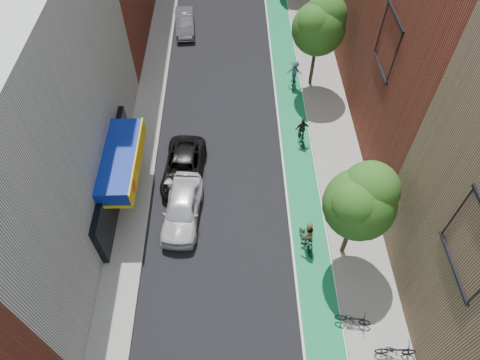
{
  "coord_description": "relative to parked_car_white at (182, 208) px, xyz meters",
  "views": [
    {
      "loc": [
        -0.07,
        -1.19,
        20.29
      ],
      "look_at": [
        0.24,
        13.85,
        1.5
      ],
      "focal_mm": 32.0,
      "sensor_mm": 36.0,
      "label": 1
    }
  ],
  "objects": [
    {
      "name": "bike_lane",
      "position": [
        7.0,
        13.55,
        -0.81
      ],
      "size": [
        2.0,
        68.0,
        0.01
      ],
      "primitive_type": "cube",
      "color": "#147646",
      "rests_on": "ground"
    },
    {
      "name": "sidewalk_left",
      "position": [
        -3.0,
        13.55,
        -0.74
      ],
      "size": [
        2.0,
        68.0,
        0.15
      ],
      "primitive_type": "cube",
      "color": "gray",
      "rests_on": "ground"
    },
    {
      "name": "sidewalk_right",
      "position": [
        9.5,
        13.55,
        -0.74
      ],
      "size": [
        3.0,
        68.0,
        0.15
      ],
      "primitive_type": "cube",
      "color": "gray",
      "rests_on": "ground"
    },
    {
      "name": "building_left_white",
      "position": [
        -8.0,
        1.55,
        5.18
      ],
      "size": [
        8.0,
        20.0,
        12.0
      ],
      "primitive_type": "cube",
      "color": "silver",
      "rests_on": "ground"
    },
    {
      "name": "tree_near",
      "position": [
        8.65,
        -2.43,
        3.84
      ],
      "size": [
        3.4,
        3.36,
        6.42
      ],
      "color": "#332619",
      "rests_on": "ground"
    },
    {
      "name": "tree_mid",
      "position": [
        8.65,
        11.57,
        4.07
      ],
      "size": [
        3.55,
        3.53,
        6.74
      ],
      "color": "#332619",
      "rests_on": "ground"
    },
    {
      "name": "parked_car_white",
      "position": [
        0.0,
        0.0,
        0.0
      ],
      "size": [
        2.33,
        4.95,
        1.64
      ],
      "primitive_type": "imported",
      "rotation": [
        0.0,
        0.0,
        -0.08
      ],
      "color": "silver",
      "rests_on": "ground"
    },
    {
      "name": "parked_car_black",
      "position": [
        -0.13,
        3.09,
        -0.13
      ],
      "size": [
        2.64,
        5.11,
        1.38
      ],
      "primitive_type": "imported",
      "rotation": [
        0.0,
        0.0,
        -0.07
      ],
      "color": "black",
      "rests_on": "ground"
    },
    {
      "name": "parked_car_silver",
      "position": [
        -1.01,
        18.95,
        -0.12
      ],
      "size": [
        1.82,
        4.34,
        1.4
      ],
      "primitive_type": "imported",
      "rotation": [
        0.0,
        0.0,
        0.08
      ],
      "color": "gray",
      "rests_on": "ground"
    },
    {
      "name": "cyclist_lane_near",
      "position": [
        6.68,
        -2.01,
        0.02
      ],
      "size": [
        0.96,
        1.91,
        2.02
      ],
      "rotation": [
        0.0,
        0.0,
        3.39
      ],
      "color": "black",
      "rests_on": "ground"
    },
    {
      "name": "cyclist_lane_mid",
      "position": [
        7.3,
        5.75,
        -0.08
      ],
      "size": [
        0.96,
        1.6,
        1.92
      ],
      "rotation": [
        0.0,
        0.0,
        3.29
      ],
      "color": "black",
      "rests_on": "ground"
    },
    {
      "name": "cyclist_lane_far",
      "position": [
        7.39,
        11.61,
        0.04
      ],
      "size": [
        1.15,
        1.82,
        1.97
      ],
      "rotation": [
        0.0,
        0.0,
        2.94
      ],
      "color": "black",
      "rests_on": "ground"
    },
    {
      "name": "parked_bike_near",
      "position": [
        10.03,
        -7.8,
        -0.19
      ],
      "size": [
        1.87,
        0.74,
        0.97
      ],
      "primitive_type": "imported",
      "rotation": [
        0.0,
        0.0,
        1.52
      ],
      "color": "black",
      "rests_on": "sidewalk_right"
    },
    {
      "name": "parked_bike_far",
      "position": [
        8.4,
        -6.32,
        -0.23
      ],
      "size": [
        1.77,
        0.95,
        0.88
      ],
      "primitive_type": "imported",
      "rotation": [
        0.0,
        0.0,
        1.34
      ],
      "color": "black",
      "rests_on": "sidewalk_right"
    }
  ]
}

